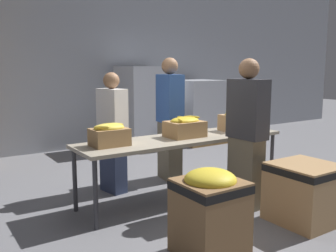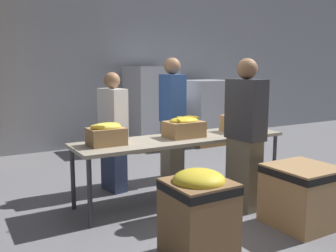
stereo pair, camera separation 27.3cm
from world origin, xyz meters
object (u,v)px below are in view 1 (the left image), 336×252
Objects in this scene: sorting_table at (183,142)px; donation_bin_0 at (210,210)px; banana_box_1 at (185,127)px; pallet_stack_1 at (143,108)px; volunteer_0 at (247,135)px; pallet_stack_0 at (197,112)px; banana_box_0 at (109,134)px; donation_bin_1 at (305,190)px; banana_box_2 at (237,120)px; volunteer_2 at (170,120)px; volunteer_1 at (113,133)px.

donation_bin_0 is (-0.66, -1.30, -0.30)m from sorting_table.
banana_box_1 reaches higher than donation_bin_0.
banana_box_1 is 1.57m from donation_bin_0.
donation_bin_0 is 4.55m from pallet_stack_1.
donation_bin_0 is (-1.08, -0.65, -0.44)m from volunteer_0.
pallet_stack_0 is at bearing 49.39° from banana_box_1.
banana_box_0 is 0.64× the size of donation_bin_1.
banana_box_1 is at bearing -1.49° from banana_box_0.
donation_bin_1 is (0.59, -1.32, -0.55)m from banana_box_1.
sorting_table is 1.49m from donation_bin_0.
banana_box_2 reaches higher than donation_bin_1.
banana_box_2 is 0.34× the size of pallet_stack_0.
banana_box_1 is (0.99, -0.03, -0.00)m from banana_box_0.
sorting_table is at bearing -13.44° from volunteer_2.
volunteer_1 is 1.15× the size of pallet_stack_0.
volunteer_2 is 2.27m from pallet_stack_1.
donation_bin_1 is at bearing -163.54° from volunteer_0.
sorting_table is at bearing 115.45° from donation_bin_1.
volunteer_1 is 2.38m from donation_bin_1.
sorting_table is 1.49m from donation_bin_1.
donation_bin_1 is (-0.29, -1.32, -0.57)m from banana_box_2.
donation_bin_1 is at bearing -65.94° from banana_box_1.
pallet_stack_1 is (1.05, 2.87, -0.08)m from banana_box_1.
banana_box_0 is 2.15m from donation_bin_1.
banana_box_2 is 2.12m from donation_bin_0.
pallet_stack_1 is at bearing 132.82° from volunteer_1.
volunteer_1 is at bearing 156.59° from banana_box_2.
volunteer_0 is (0.41, -0.66, 0.14)m from sorting_table.
volunteer_2 is 1.07× the size of pallet_stack_1.
pallet_stack_0 is at bearing -7.73° from pallet_stack_1.
sorting_table is 6.61× the size of banana_box_0.
donation_bin_1 is at bearing -113.23° from pallet_stack_0.
volunteer_0 is (1.37, -0.70, -0.04)m from banana_box_0.
banana_box_0 reaches higher than sorting_table.
volunteer_0 reaches higher than banana_box_1.
sorting_table is at bearing -130.86° from pallet_stack_0.
volunteer_2 is at bearing -136.10° from pallet_stack_0.
sorting_table is 1.73× the size of volunteer_1.
sorting_table is 5.90× the size of banana_box_2.
donation_bin_0 is at bearing -117.86° from banana_box_1.
volunteer_0 reaches higher than banana_box_0.
volunteer_1 is (-0.62, 0.68, 0.06)m from sorting_table.
banana_box_2 is 2.87m from pallet_stack_1.
volunteer_1 is at bearing -77.14° from volunteer_2.
banana_box_1 is 1.54m from donation_bin_1.
volunteer_1 is (-0.65, 0.67, -0.12)m from banana_box_1.
banana_box_1 is at bearing -110.05° from pallet_stack_1.
banana_box_2 is (0.88, 0.00, 0.02)m from banana_box_1.
volunteer_2 reaches higher than banana_box_1.
banana_box_0 is 4.25m from pallet_stack_0.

